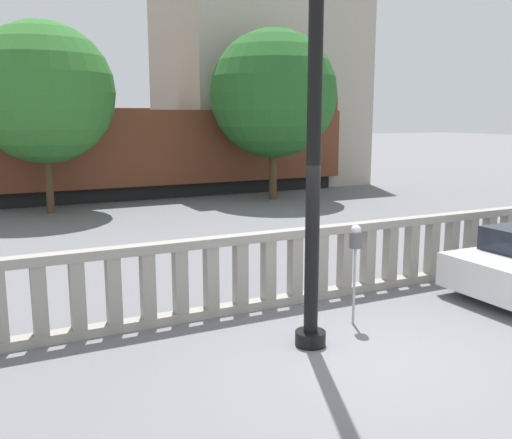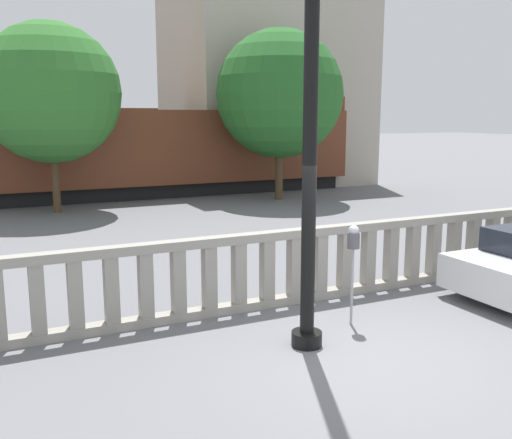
% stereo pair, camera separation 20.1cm
% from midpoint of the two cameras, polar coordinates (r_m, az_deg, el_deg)
% --- Properties ---
extents(ground_plane, '(160.00, 160.00, 0.00)m').
position_cam_midpoint_polar(ground_plane, '(7.82, 11.90, -13.53)').
color(ground_plane, slate).
extents(balustrade, '(12.53, 0.24, 1.27)m').
position_cam_midpoint_polar(balustrade, '(9.55, 3.10, -4.85)').
color(balustrade, gray).
rests_on(balustrade, ground).
extents(lamppost, '(0.42, 0.42, 6.93)m').
position_cam_midpoint_polar(lamppost, '(7.50, 6.28, 12.29)').
color(lamppost, black).
rests_on(lamppost, ground).
extents(parking_meter, '(0.19, 0.19, 1.54)m').
position_cam_midpoint_polar(parking_meter, '(8.61, 10.37, -2.44)').
color(parking_meter, '#99999E').
rests_on(parking_meter, ground).
extents(train_near, '(26.58, 3.19, 3.97)m').
position_cam_midpoint_polar(train_near, '(22.47, -22.32, 6.06)').
color(train_near, black).
rests_on(train_near, ground).
extents(train_far, '(26.16, 2.99, 4.16)m').
position_cam_midpoint_polar(train_far, '(32.20, -21.56, 7.33)').
color(train_far, black).
rests_on(train_far, ground).
extents(building_block, '(8.41, 6.86, 9.68)m').
position_cam_midpoint_polar(building_block, '(27.65, 1.05, 13.83)').
color(building_block, '#ADA393').
rests_on(building_block, ground).
extents(tree_left, '(4.74, 4.74, 6.32)m').
position_cam_midpoint_polar(tree_left, '(21.64, 2.64, 12.43)').
color(tree_left, '#4C3823').
rests_on(tree_left, ground).
extents(tree_right, '(4.47, 4.47, 6.09)m').
position_cam_midpoint_polar(tree_right, '(19.66, -19.61, 11.82)').
color(tree_right, '#4C3823').
rests_on(tree_right, ground).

